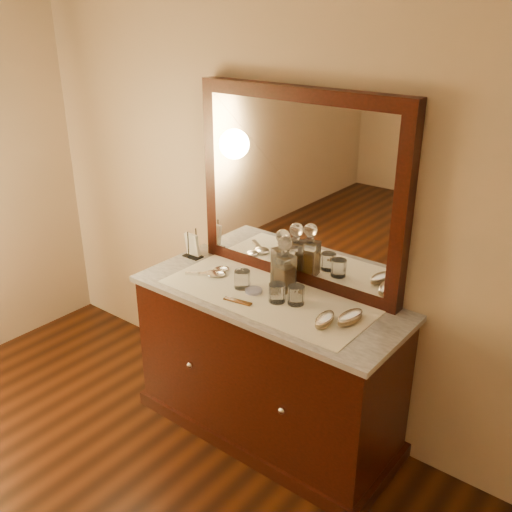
% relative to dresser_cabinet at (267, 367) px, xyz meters
% --- Properties ---
extents(dresser_cabinet, '(1.40, 0.55, 0.82)m').
position_rel_dresser_cabinet_xyz_m(dresser_cabinet, '(0.00, 0.00, 0.00)').
color(dresser_cabinet, black).
rests_on(dresser_cabinet, floor).
extents(dresser_plinth, '(1.46, 0.59, 0.08)m').
position_rel_dresser_cabinet_xyz_m(dresser_plinth, '(0.00, 0.00, -0.37)').
color(dresser_plinth, black).
rests_on(dresser_plinth, floor).
extents(knob_left, '(0.04, 0.04, 0.04)m').
position_rel_dresser_cabinet_xyz_m(knob_left, '(-0.30, -0.28, 0.04)').
color(knob_left, silver).
rests_on(knob_left, dresser_cabinet).
extents(knob_right, '(0.04, 0.04, 0.04)m').
position_rel_dresser_cabinet_xyz_m(knob_right, '(0.30, -0.28, 0.04)').
color(knob_right, silver).
rests_on(knob_right, dresser_cabinet).
extents(marble_top, '(1.44, 0.59, 0.03)m').
position_rel_dresser_cabinet_xyz_m(marble_top, '(0.00, 0.00, 0.42)').
color(marble_top, silver).
rests_on(marble_top, dresser_cabinet).
extents(mirror_frame, '(1.20, 0.08, 1.00)m').
position_rel_dresser_cabinet_xyz_m(mirror_frame, '(0.00, 0.25, 0.94)').
color(mirror_frame, black).
rests_on(mirror_frame, marble_top).
extents(mirror_glass, '(1.06, 0.01, 0.86)m').
position_rel_dresser_cabinet_xyz_m(mirror_glass, '(0.00, 0.21, 0.94)').
color(mirror_glass, white).
rests_on(mirror_glass, marble_top).
extents(lace_runner, '(1.10, 0.45, 0.00)m').
position_rel_dresser_cabinet_xyz_m(lace_runner, '(0.00, -0.02, 0.44)').
color(lace_runner, white).
rests_on(lace_runner, marble_top).
extents(pin_dish, '(0.10, 0.10, 0.02)m').
position_rel_dresser_cabinet_xyz_m(pin_dish, '(-0.07, -0.03, 0.45)').
color(pin_dish, white).
rests_on(pin_dish, lace_runner).
extents(comb, '(0.15, 0.05, 0.01)m').
position_rel_dresser_cabinet_xyz_m(comb, '(-0.07, -0.16, 0.45)').
color(comb, brown).
rests_on(comb, lace_runner).
extents(napkin_rack, '(0.11, 0.07, 0.17)m').
position_rel_dresser_cabinet_xyz_m(napkin_rack, '(-0.63, 0.11, 0.51)').
color(napkin_rack, black).
rests_on(napkin_rack, marble_top).
extents(decanter_left, '(0.12, 0.12, 0.30)m').
position_rel_dresser_cabinet_xyz_m(decanter_left, '(-0.02, 0.14, 0.56)').
color(decanter_left, '#925D15').
rests_on(decanter_left, lace_runner).
extents(decanter_right, '(0.10, 0.10, 0.30)m').
position_rel_dresser_cabinet_xyz_m(decanter_right, '(0.03, 0.09, 0.56)').
color(decanter_right, '#925D15').
rests_on(decanter_right, lace_runner).
extents(brush_near, '(0.09, 0.16, 0.04)m').
position_rel_dresser_cabinet_xyz_m(brush_near, '(0.38, -0.07, 0.47)').
color(brush_near, '#8D7956').
rests_on(brush_near, lace_runner).
extents(brush_far, '(0.09, 0.17, 0.05)m').
position_rel_dresser_cabinet_xyz_m(brush_far, '(0.46, 0.01, 0.47)').
color(brush_far, '#8D7956').
rests_on(brush_far, lace_runner).
extents(hand_mirror_outer, '(0.11, 0.19, 0.02)m').
position_rel_dresser_cabinet_xyz_m(hand_mirror_outer, '(-0.38, 0.05, 0.45)').
color(hand_mirror_outer, silver).
rests_on(hand_mirror_outer, lace_runner).
extents(hand_mirror_inner, '(0.22, 0.17, 0.02)m').
position_rel_dresser_cabinet_xyz_m(hand_mirror_inner, '(-0.37, -0.01, 0.45)').
color(hand_mirror_inner, silver).
rests_on(hand_mirror_inner, lace_runner).
extents(tumblers, '(0.40, 0.12, 0.09)m').
position_rel_dresser_cabinet_xyz_m(tumblers, '(0.03, -0.02, 0.49)').
color(tumblers, white).
rests_on(tumblers, lace_runner).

